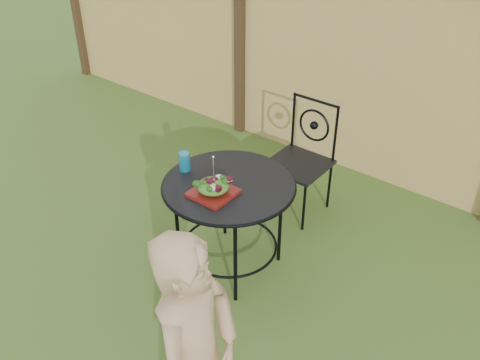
{
  "coord_description": "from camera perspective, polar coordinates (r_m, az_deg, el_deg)",
  "views": [
    {
      "loc": [
        1.87,
        -1.91,
        2.74
      ],
      "look_at": [
        0.01,
        0.47,
        0.75
      ],
      "focal_mm": 40.0,
      "sensor_mm": 36.0,
      "label": 1
    }
  ],
  "objects": [
    {
      "name": "ground",
      "position": [
        3.82,
        -4.53,
        -12.47
      ],
      "size": [
        60.0,
        60.0,
        0.0
      ],
      "primitive_type": "plane",
      "color": "#284D18",
      "rests_on": "ground"
    },
    {
      "name": "drinking_glass",
      "position": [
        3.75,
        -5.93,
        2.0
      ],
      "size": [
        0.08,
        0.08,
        0.14
      ],
      "primitive_type": "cylinder",
      "color": "#0B6683",
      "rests_on": "patio_table"
    },
    {
      "name": "fence",
      "position": [
        4.85,
        12.8,
        10.9
      ],
      "size": [
        8.0,
        0.12,
        1.9
      ],
      "color": "#DEC46D",
      "rests_on": "ground"
    },
    {
      "name": "patio_chair",
      "position": [
        4.39,
        6.65,
        2.57
      ],
      "size": [
        0.46,
        0.46,
        0.95
      ],
      "color": "black",
      "rests_on": "ground"
    },
    {
      "name": "fork",
      "position": [
        3.41,
        -2.83,
        1.09
      ],
      "size": [
        0.01,
        0.01,
        0.18
      ],
      "primitive_type": "cylinder",
      "color": "silver",
      "rests_on": "salad"
    },
    {
      "name": "patio_table",
      "position": [
        3.7,
        -1.18,
        -2.16
      ],
      "size": [
        0.92,
        0.92,
        0.72
      ],
      "color": "black",
      "rests_on": "ground"
    },
    {
      "name": "salad",
      "position": [
        3.49,
        -2.9,
        -0.66
      ],
      "size": [
        0.21,
        0.21,
        0.08
      ],
      "primitive_type": "ellipsoid",
      "color": "#235614",
      "rests_on": "salad_plate"
    },
    {
      "name": "salad_plate",
      "position": [
        3.52,
        -2.87,
        -1.36
      ],
      "size": [
        0.27,
        0.27,
        0.02
      ],
      "primitive_type": "cube",
      "color": "#49140A",
      "rests_on": "patio_table"
    }
  ]
}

